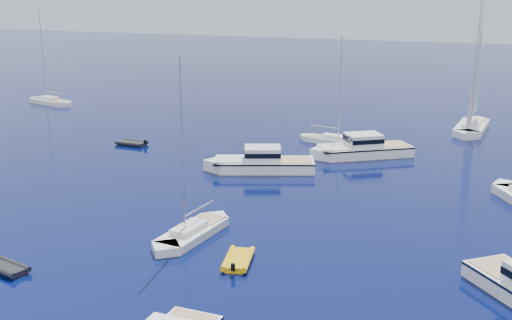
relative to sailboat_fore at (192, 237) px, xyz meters
The scene contains 10 objects.
ground 12.71m from the sailboat_fore, 113.98° to the right, with size 400.00×400.00×0.00m, color #07124B.
motor_cruiser_centre 17.53m from the sailboat_fore, 97.86° to the left, with size 3.44×11.25×2.95m, color white, non-canonical shape.
motor_cruiser_distant 26.95m from the sailboat_fore, 79.39° to the left, with size 3.53×11.53×3.03m, color white, non-canonical shape.
sailboat_fore is the anchor object (origin of this frame).
sailboat_centre 31.04m from the sailboat_fore, 89.23° to the left, with size 2.20×8.47×12.45m, color white, non-canonical shape.
sailboat_sails_r 46.34m from the sailboat_fore, 72.17° to the left, with size 3.24×12.46×18.31m, color white, non-canonical shape.
sailboat_far_l 60.28m from the sailboat_fore, 140.27° to the left, with size 2.56×9.83×14.45m, color silver, non-canonical shape.
tender_yellow 5.46m from the sailboat_fore, 28.79° to the right, with size 1.97×3.59×0.95m, color #E2AD0D, non-canonical shape.
tender_grey_near 12.06m from the sailboat_fore, 128.50° to the right, with size 1.70×2.98×0.95m, color black, non-canonical shape.
tender_grey_far 28.78m from the sailboat_fore, 132.90° to the left, with size 1.97×3.57×0.95m, color black, non-canonical shape.
Camera 1 is at (25.73, -23.95, 16.39)m, focal length 44.27 mm.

